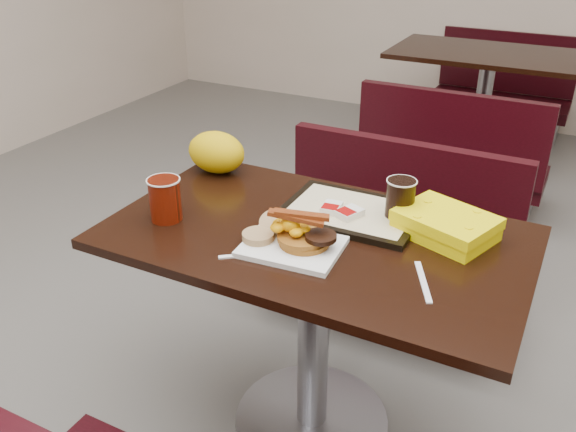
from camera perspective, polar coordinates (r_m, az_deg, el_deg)
The scene contains 24 objects.
floor at distance 2.22m, azimuth 2.20°, elevation -18.78°, with size 6.00×7.00×0.01m, color slate.
table_near at distance 1.96m, azimuth 2.40°, elevation -11.20°, with size 1.20×0.70×0.75m, color black, non-canonical shape.
bench_near_n at distance 2.52m, azimuth 9.15°, elevation -2.40°, with size 1.00×0.46×0.72m, color black, non-canonical shape.
table_far at distance 4.23m, azimuth 17.67°, elevation 9.43°, with size 1.20×0.70×0.75m, color black, non-canonical shape.
bench_far_s at distance 3.58m, azimuth 15.44°, elevation 6.26°, with size 1.00×0.46×0.72m, color black, non-canonical shape.
bench_far_n at distance 4.90m, azimuth 19.27°, elevation 11.40°, with size 1.00×0.46×0.72m, color black, non-canonical shape.
platter at distance 1.67m, azimuth 0.40°, elevation -2.91°, with size 0.26×0.21×0.02m, color white.
pancake_stack at distance 1.66m, azimuth 1.52°, elevation -2.18°, with size 0.14×0.14×0.03m, color #8E5317.
sausage_patty at distance 1.63m, azimuth 3.10°, elevation -1.95°, with size 0.09×0.09×0.01m, color black.
scrambled_eggs at distance 1.65m, azimuth 0.21°, elevation -0.88°, with size 0.09×0.08×0.05m, color #EBBE04.
bacon_strips at distance 1.62m, azimuth 0.76°, elevation -0.08°, with size 0.15×0.07×0.01m, color #4C0D05, non-canonical shape.
muffin_bottom at distance 1.68m, azimuth -2.82°, elevation -1.89°, with size 0.09×0.09×0.02m, color #A47C57.
muffin_top at distance 1.73m, azimuth -1.17°, elevation -0.61°, with size 0.09×0.09×0.02m, color #A47C57.
coffee_cup_near at distance 1.83m, azimuth -11.43°, elevation 1.53°, with size 0.09×0.09×0.13m, color maroon.
fork at distance 1.64m, azimuth -4.68°, elevation -3.73°, with size 0.15×0.03×0.00m, color white, non-canonical shape.
knife at distance 1.57m, azimuth 12.54°, elevation -6.01°, with size 0.18×0.02×0.00m, color white.
condiment_syrup at distance 1.83m, azimuth 3.91°, elevation 0.02°, with size 0.05×0.03×0.01m, color #A03C06.
condiment_ketchup at distance 1.83m, azimuth 4.22°, elevation -0.05°, with size 0.04×0.03×0.01m, color #8C0504.
tray at distance 1.85m, azimuth 5.97°, elevation 0.33°, with size 0.41×0.29×0.02m, color black.
hashbrown_sleeve_left at distance 1.83m, azimuth 4.10°, elevation 0.80°, with size 0.05×0.07×0.02m, color silver.
hashbrown_sleeve_right at distance 1.81m, azimuth 5.78°, elevation 0.30°, with size 0.06×0.08×0.02m, color silver.
coffee_cup_far at distance 1.81m, azimuth 10.47°, elevation 1.64°, with size 0.08×0.08×0.11m, color black.
clamshell at distance 1.78m, azimuth 14.56°, elevation -0.82°, with size 0.26×0.19×0.07m, color #F7E104.
paper_bag at distance 2.14m, azimuth -6.72°, elevation 5.96°, with size 0.21×0.15×0.14m, color #DFAA07.
Camera 1 is at (0.62, -1.40, 1.60)m, focal length 37.97 mm.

